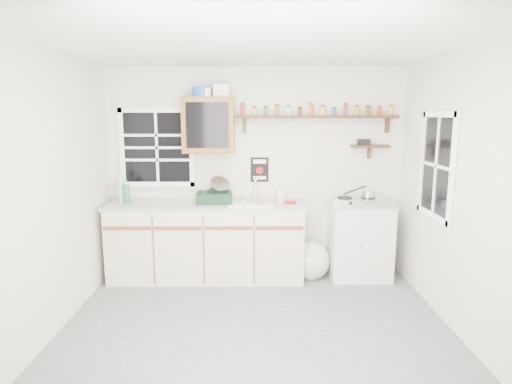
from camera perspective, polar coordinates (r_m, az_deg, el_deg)
room at (r=3.69m, az=0.01°, el=-0.57°), size 3.64×3.24×2.54m
main_cabinet at (r=5.18m, az=-6.58°, el=-6.45°), size 2.31×0.63×0.92m
right_cabinet at (r=5.32m, az=13.61°, el=-6.26°), size 0.73×0.57×0.91m
sink at (r=5.04m, az=-0.60°, el=-1.34°), size 0.52×0.44×0.29m
upper_cabinet at (r=5.10m, az=-6.33°, el=8.87°), size 0.60×0.32×0.65m
upper_cabinet_clutter at (r=5.10m, az=-6.30°, el=13.18°), size 0.43×0.24×0.14m
spice_shelf at (r=5.19m, az=8.09°, el=10.03°), size 1.91×0.18×0.35m
secondary_shelf at (r=5.34m, az=14.72°, el=5.99°), size 0.45×0.16×0.24m
warning_sign at (r=5.26m, az=0.48°, el=3.01°), size 0.22×0.02×0.30m
window_back at (r=5.36m, az=-13.07°, el=5.79°), size 0.93×0.03×0.98m
window_right at (r=4.58m, az=22.98°, el=3.25°), size 0.03×0.78×1.08m
water_bottles at (r=5.27m, az=-17.28°, el=0.18°), size 0.16×0.14×0.34m
dish_rack at (r=5.06m, az=-5.38°, el=-0.30°), size 0.43×0.33×0.31m
soap_bottle at (r=5.18m, az=3.22°, el=-0.06°), size 0.10×0.10×0.19m
rag at (r=5.03m, az=4.56°, el=-1.41°), size 0.16×0.15×0.02m
hotplate at (r=5.17m, az=13.23°, el=-1.12°), size 0.58×0.35×0.08m
saucepan at (r=5.20m, az=14.66°, el=-0.25°), size 0.33×0.24×0.15m
trash_bag at (r=5.26m, az=7.33°, el=-9.06°), size 0.43×0.39×0.50m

